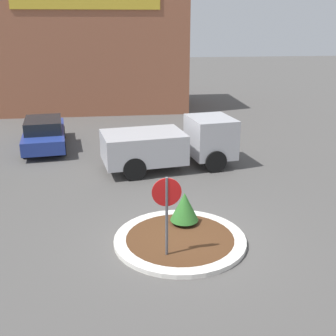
# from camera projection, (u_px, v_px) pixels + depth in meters

# --- Properties ---
(ground_plane) EXTENTS (120.00, 120.00, 0.00)m
(ground_plane) POSITION_uv_depth(u_px,v_px,m) (180.00, 242.00, 11.22)
(ground_plane) COLOR #514F4C
(traffic_island) EXTENTS (3.51, 3.51, 0.12)m
(traffic_island) POSITION_uv_depth(u_px,v_px,m) (180.00, 240.00, 11.20)
(traffic_island) COLOR silver
(traffic_island) RESTS_ON ground_plane
(stop_sign) EXTENTS (0.71, 0.07, 2.15)m
(stop_sign) POSITION_uv_depth(u_px,v_px,m) (167.00, 204.00, 9.93)
(stop_sign) COLOR #4C4C51
(stop_sign) RESTS_ON ground_plane
(island_shrub) EXTENTS (0.80, 0.80, 0.93)m
(island_shrub) POSITION_uv_depth(u_px,v_px,m) (184.00, 207.00, 11.81)
(island_shrub) COLOR brown
(island_shrub) RESTS_ON traffic_island
(utility_truck) EXTENTS (5.41, 2.84, 1.94)m
(utility_truck) POSITION_uv_depth(u_px,v_px,m) (172.00, 143.00, 16.58)
(utility_truck) COLOR #B2B2B7
(utility_truck) RESTS_ON ground_plane
(storefront_building) EXTENTS (12.02, 6.07, 7.45)m
(storefront_building) POSITION_uv_depth(u_px,v_px,m) (91.00, 51.00, 27.51)
(storefront_building) COLOR #93563D
(storefront_building) RESTS_ON ground_plane
(parked_sedan_blue) EXTENTS (2.33, 4.87, 1.39)m
(parked_sedan_blue) POSITION_uv_depth(u_px,v_px,m) (44.00, 133.00, 19.35)
(parked_sedan_blue) COLOR navy
(parked_sedan_blue) RESTS_ON ground_plane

